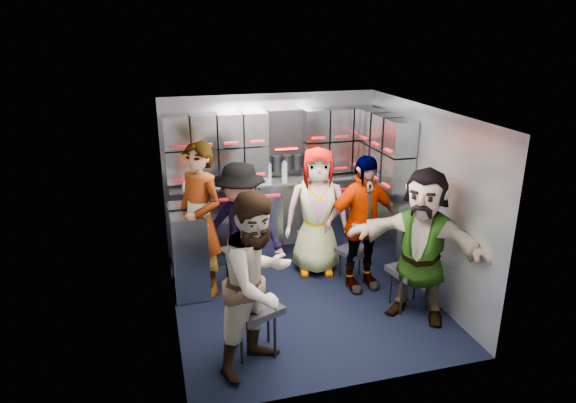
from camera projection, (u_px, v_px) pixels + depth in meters
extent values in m
plane|color=black|center=(303.00, 299.00, 5.76)|extent=(3.00, 3.00, 0.00)
cube|color=#9298A0|center=(271.00, 174.00, 6.78)|extent=(2.80, 0.04, 2.10)
cube|color=#9298A0|center=(169.00, 225.00, 5.07)|extent=(0.04, 3.00, 2.10)
cube|color=#9298A0|center=(423.00, 200.00, 5.77)|extent=(0.04, 3.00, 2.10)
cube|color=silver|center=(305.00, 112.00, 5.07)|extent=(2.80, 3.00, 0.02)
cube|color=gray|center=(275.00, 218.00, 6.78)|extent=(2.68, 0.38, 0.99)
cube|color=gray|center=(189.00, 251.00, 5.81)|extent=(0.38, 0.76, 0.99)
cube|color=#ADAFB4|center=(275.00, 181.00, 6.60)|extent=(2.68, 0.42, 0.03)
cube|color=gray|center=(273.00, 144.00, 6.50)|extent=(2.68, 0.28, 0.82)
cube|color=gray|center=(386.00, 149.00, 6.22)|extent=(0.28, 1.00, 0.82)
cube|color=gray|center=(385.00, 228.00, 6.46)|extent=(0.28, 1.20, 1.00)
cube|color=#AA0912|center=(279.00, 195.00, 6.47)|extent=(2.60, 0.02, 0.03)
cube|color=black|center=(255.00, 309.00, 4.69)|extent=(0.54, 0.53, 0.07)
cylinder|color=black|center=(241.00, 342.00, 4.61)|extent=(0.03, 0.03, 0.44)
cylinder|color=black|center=(275.00, 337.00, 4.69)|extent=(0.03, 0.03, 0.44)
cylinder|color=black|center=(236.00, 326.00, 4.85)|extent=(0.03, 0.03, 0.44)
cylinder|color=black|center=(268.00, 322.00, 4.93)|extent=(0.03, 0.03, 0.44)
cube|color=black|center=(239.00, 252.00, 6.00)|extent=(0.44, 0.42, 0.06)
cylinder|color=black|center=(230.00, 274.00, 5.93)|extent=(0.02, 0.02, 0.38)
cylinder|color=black|center=(253.00, 271.00, 6.00)|extent=(0.02, 0.02, 0.38)
cylinder|color=black|center=(227.00, 265.00, 6.14)|extent=(0.02, 0.02, 0.38)
cylinder|color=black|center=(249.00, 263.00, 6.21)|extent=(0.02, 0.02, 0.38)
cube|color=black|center=(312.00, 237.00, 6.47)|extent=(0.39, 0.37, 0.05)
cylinder|color=black|center=(305.00, 256.00, 6.41)|extent=(0.02, 0.02, 0.37)
cylinder|color=black|center=(324.00, 254.00, 6.47)|extent=(0.02, 0.02, 0.37)
cylinder|color=black|center=(300.00, 249.00, 6.61)|extent=(0.02, 0.02, 0.37)
cylinder|color=black|center=(318.00, 247.00, 6.67)|extent=(0.02, 0.02, 0.37)
cube|color=black|center=(354.00, 251.00, 6.09)|extent=(0.45, 0.44, 0.05)
cylinder|color=black|center=(347.00, 271.00, 6.02)|extent=(0.02, 0.02, 0.36)
cylinder|color=black|center=(367.00, 268.00, 6.08)|extent=(0.02, 0.02, 0.36)
cylinder|color=black|center=(340.00, 263.00, 6.22)|extent=(0.02, 0.02, 0.36)
cylinder|color=black|center=(360.00, 261.00, 6.28)|extent=(0.02, 0.02, 0.36)
cube|color=black|center=(410.00, 271.00, 5.47)|extent=(0.47, 0.45, 0.06)
cylinder|color=black|center=(401.00, 297.00, 5.40)|extent=(0.03, 0.03, 0.42)
cylinder|color=black|center=(426.00, 293.00, 5.47)|extent=(0.03, 0.03, 0.42)
cylinder|color=black|center=(391.00, 286.00, 5.62)|extent=(0.03, 0.03, 0.42)
cylinder|color=black|center=(415.00, 283.00, 5.70)|extent=(0.03, 0.03, 0.42)
imported|color=black|center=(200.00, 220.00, 5.65)|extent=(0.72, 0.77, 1.76)
imported|color=black|center=(258.00, 283.00, 4.41)|extent=(1.02, 0.98, 1.65)
imported|color=black|center=(241.00, 229.00, 5.72)|extent=(1.14, 0.97, 1.53)
imported|color=black|center=(317.00, 212.00, 6.18)|extent=(0.87, 0.67, 1.58)
imported|color=black|center=(362.00, 224.00, 5.79)|extent=(0.97, 0.50, 1.59)
imported|color=black|center=(421.00, 245.00, 5.18)|extent=(1.42, 1.38, 1.62)
cylinder|color=white|center=(269.00, 173.00, 6.49)|extent=(0.06, 0.06, 0.22)
cylinder|color=white|center=(285.00, 171.00, 6.54)|extent=(0.07, 0.07, 0.23)
cylinder|color=white|center=(319.00, 167.00, 6.65)|extent=(0.06, 0.06, 0.27)
cylinder|color=#C5AC8B|center=(185.00, 184.00, 6.24)|extent=(0.08, 0.08, 0.11)
cylinder|color=#C5AC8B|center=(321.00, 174.00, 6.68)|extent=(0.07, 0.07, 0.10)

